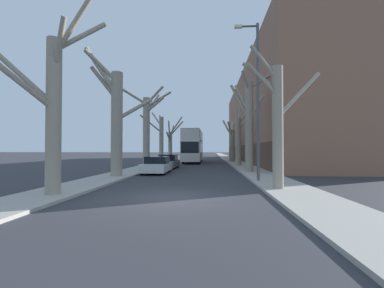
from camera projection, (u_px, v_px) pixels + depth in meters
ground_plane at (172, 198)px, 9.84m from camera, size 300.00×300.00×0.00m
sidewalk_left at (183, 157)px, 60.07m from camera, size 2.48×120.00×0.12m
sidewalk_right at (226, 157)px, 59.35m from camera, size 2.48×120.00×0.12m
building_facade_right at (271, 119)px, 41.68m from camera, size 10.08×47.93×13.62m
street_tree_left_0 at (52, 103)px, 10.12m from camera, size 4.43×3.93×8.24m
street_tree_left_1 at (116, 116)px, 17.28m from camera, size 3.91×3.43×8.60m
street_tree_left_2 at (147, 126)px, 25.03m from camera, size 5.13×3.92×8.06m
street_tree_left_3 at (161, 138)px, 31.93m from camera, size 2.68×2.58×6.63m
street_tree_left_4 at (171, 142)px, 38.56m from camera, size 2.59×4.49×6.62m
street_tree_right_0 at (277, 120)px, 11.70m from camera, size 3.99×1.79×6.66m
street_tree_right_1 at (249, 122)px, 20.82m from camera, size 3.41×2.74×8.14m
street_tree_right_2 at (239, 137)px, 28.65m from camera, size 1.91×2.16×7.48m
street_tree_right_3 at (232, 142)px, 37.27m from camera, size 1.85×3.87×6.30m
double_decker_bus at (193, 145)px, 36.87m from camera, size 2.44×11.85×4.49m
parked_car_0 at (157, 165)px, 20.09m from camera, size 1.85×4.12×1.32m
parked_car_1 at (168, 162)px, 25.48m from camera, size 1.84×4.30×1.37m
lamp_post at (256, 94)px, 14.63m from camera, size 1.40×0.20×9.12m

